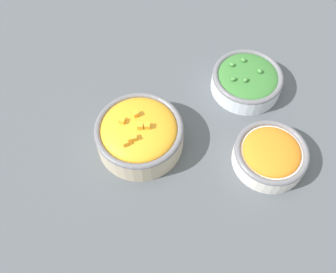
% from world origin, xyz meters
% --- Properties ---
extents(ground_plane, '(3.00, 3.00, 0.00)m').
position_xyz_m(ground_plane, '(0.00, 0.00, 0.00)').
color(ground_plane, '#4C5156').
extents(bowl_squash, '(0.17, 0.17, 0.08)m').
position_xyz_m(bowl_squash, '(-0.05, 0.01, 0.04)').
color(bowl_squash, beige).
rests_on(bowl_squash, ground_plane).
extents(bowl_broccoli, '(0.15, 0.15, 0.06)m').
position_xyz_m(bowl_broccoli, '(0.18, 0.12, 0.03)').
color(bowl_broccoli, silver).
rests_on(bowl_broccoli, ground_plane).
extents(bowl_carrots, '(0.14, 0.14, 0.05)m').
position_xyz_m(bowl_carrots, '(0.19, -0.05, 0.03)').
color(bowl_carrots, silver).
rests_on(bowl_carrots, ground_plane).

